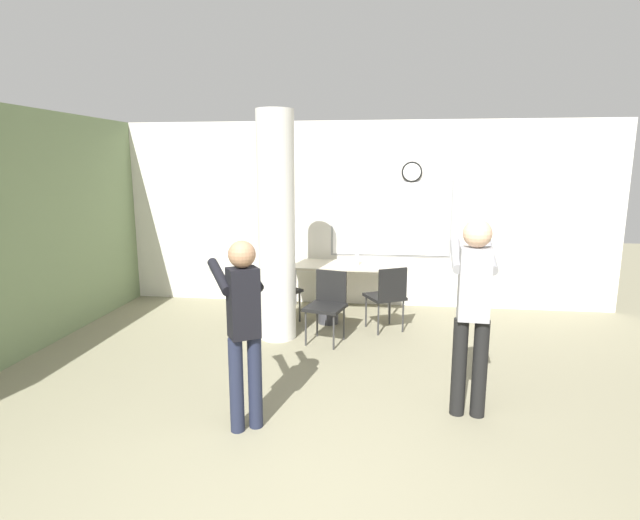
% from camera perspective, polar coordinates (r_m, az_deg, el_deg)
% --- Properties ---
extents(wall_left_accent, '(0.12, 7.00, 2.80)m').
position_cam_1_polar(wall_left_accent, '(6.57, -31.02, 2.65)').
color(wall_left_accent, '#6B7F56').
rests_on(wall_left_accent, ground_plane).
extents(wall_back, '(8.00, 0.15, 2.80)m').
position_cam_1_polar(wall_back, '(7.72, 3.22, 5.21)').
color(wall_back, silver).
rests_on(wall_back, ground_plane).
extents(support_pillar, '(0.45, 0.45, 2.80)m').
position_cam_1_polar(support_pillar, '(6.12, -5.00, 3.69)').
color(support_pillar, silver).
rests_on(support_pillar, ground_plane).
extents(folding_table, '(1.57, 0.73, 0.72)m').
position_cam_1_polar(folding_table, '(7.31, 2.33, -0.85)').
color(folding_table, beige).
rests_on(folding_table, ground_plane).
extents(bottle_on_table, '(0.06, 0.06, 0.30)m').
position_cam_1_polar(bottle_on_table, '(7.22, 4.26, 0.29)').
color(bottle_on_table, silver).
rests_on(bottle_on_table, folding_table).
extents(waste_bin, '(0.28, 0.28, 0.36)m').
position_cam_1_polar(waste_bin, '(6.92, 0.95, -5.74)').
color(waste_bin, '#38383D').
rests_on(waste_bin, ground_plane).
extents(chair_table_front, '(0.54, 0.54, 0.87)m').
position_cam_1_polar(chair_table_front, '(6.14, 0.84, -4.73)').
color(chair_table_front, black).
rests_on(chair_table_front, ground_plane).
extents(chair_table_left, '(0.59, 0.59, 0.87)m').
position_cam_1_polar(chair_table_left, '(6.80, -4.85, -3.22)').
color(chair_table_left, black).
rests_on(chair_table_left, ground_plane).
extents(chair_table_right, '(0.59, 0.59, 0.87)m').
position_cam_1_polar(chair_table_right, '(6.55, 7.71, -3.82)').
color(chair_table_right, black).
rests_on(chair_table_right, ground_plane).
extents(person_playing_side, '(0.41, 0.69, 1.73)m').
position_cam_1_polar(person_playing_side, '(4.43, 17.07, -4.64)').
color(person_playing_side, black).
rests_on(person_playing_side, ground_plane).
extents(person_playing_front, '(0.56, 0.63, 1.58)m').
position_cam_1_polar(person_playing_front, '(4.08, -8.80, -6.83)').
color(person_playing_front, '#1E2338').
rests_on(person_playing_front, ground_plane).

